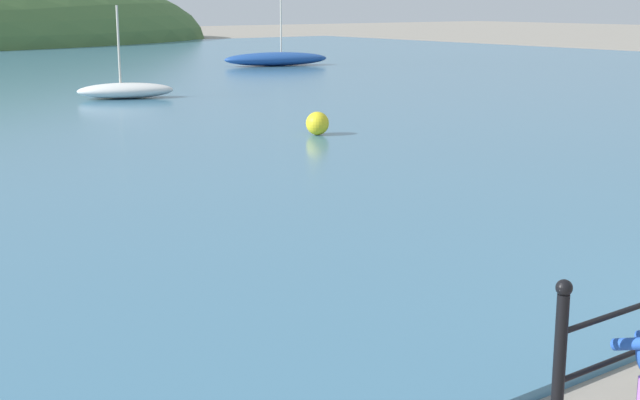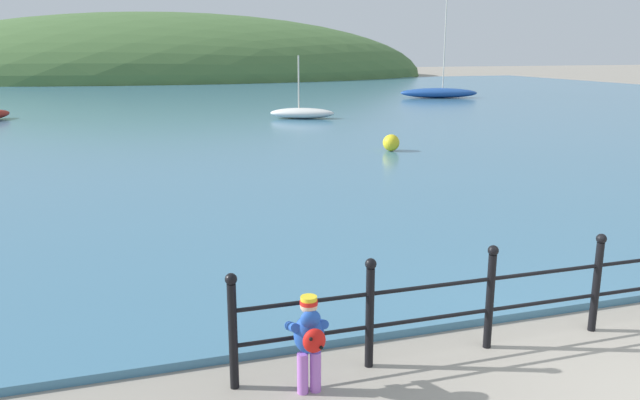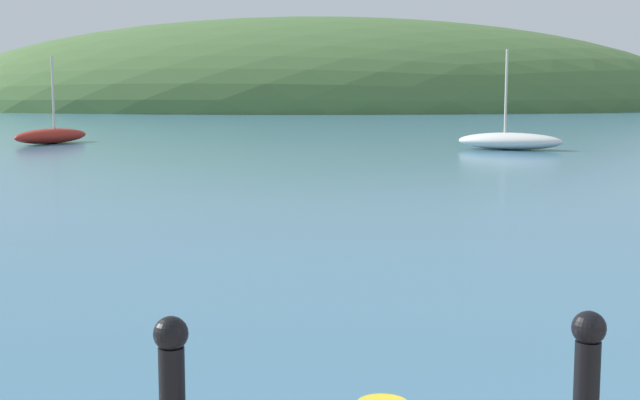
# 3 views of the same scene
# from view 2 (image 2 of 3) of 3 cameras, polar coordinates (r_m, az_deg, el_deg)

# --- Properties ---
(water) EXTENTS (80.00, 60.00, 0.10)m
(water) POSITION_cam_2_polar(r_m,az_deg,el_deg) (36.56, -9.96, 8.42)
(water) COLOR teal
(water) RESTS_ON ground
(far_hillside) EXTENTS (62.03, 34.12, 14.41)m
(far_hillside) POSITION_cam_2_polar(r_m,az_deg,el_deg) (74.73, -14.05, 10.79)
(far_hillside) COLOR #476B38
(far_hillside) RESTS_ON ground
(iron_railing) EXTENTS (7.30, 0.12, 1.21)m
(iron_railing) POSITION_cam_2_polar(r_m,az_deg,el_deg) (7.63, 19.89, -7.46)
(iron_railing) COLOR black
(iron_railing) RESTS_ON ground
(child_in_coat) EXTENTS (0.38, 0.53, 1.00)m
(child_in_coat) POSITION_cam_2_polar(r_m,az_deg,el_deg) (6.12, -0.97, -12.32)
(child_in_coat) COLOR #AD66C6
(child_in_coat) RESTS_ON ground
(boat_red_dinghy) EXTENTS (5.19, 2.90, 6.15)m
(boat_red_dinghy) POSITION_cam_2_polar(r_m,az_deg,el_deg) (42.35, 10.80, 9.61)
(boat_red_dinghy) COLOR #1E4793
(boat_red_dinghy) RESTS_ON water
(boat_green_fishing) EXTENTS (3.15, 2.10, 2.87)m
(boat_green_fishing) POSITION_cam_2_polar(r_m,az_deg,el_deg) (29.28, -1.65, 7.96)
(boat_green_fishing) COLOR silver
(boat_green_fishing) RESTS_ON water
(mooring_buoy) EXTENTS (0.53, 0.53, 0.53)m
(mooring_buoy) POSITION_cam_2_polar(r_m,az_deg,el_deg) (20.04, 6.52, 5.23)
(mooring_buoy) COLOR yellow
(mooring_buoy) RESTS_ON water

